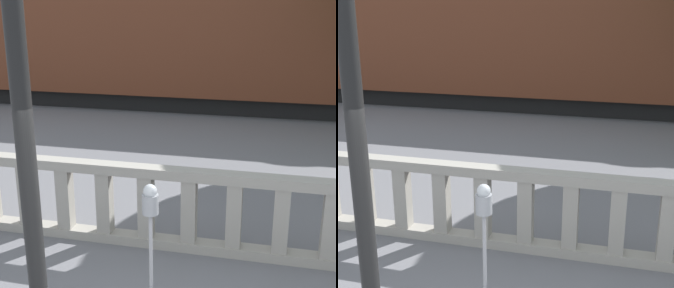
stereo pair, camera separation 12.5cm
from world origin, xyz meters
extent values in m
cube|color=#9E998E|center=(0.00, 3.32, 0.07)|extent=(12.41, 0.24, 0.14)
cube|color=#9E998E|center=(0.00, 3.32, 1.12)|extent=(12.41, 0.24, 0.14)
cube|color=#9E998E|center=(-2.76, 3.32, 0.59)|extent=(0.20, 0.20, 0.91)
cube|color=#9E998E|center=(-2.15, 3.32, 0.59)|extent=(0.20, 0.20, 0.91)
cube|color=#9E998E|center=(-1.54, 3.32, 0.59)|extent=(0.20, 0.20, 0.91)
cube|color=#9E998E|center=(-0.92, 3.32, 0.59)|extent=(0.20, 0.20, 0.91)
cube|color=#9E998E|center=(-0.31, 3.32, 0.59)|extent=(0.20, 0.20, 0.91)
cube|color=#9E998E|center=(0.31, 3.32, 0.59)|extent=(0.20, 0.20, 0.91)
cube|color=#9E998E|center=(0.92, 3.32, 0.59)|extent=(0.20, 0.20, 0.91)
cube|color=#9E998E|center=(1.54, 3.32, 0.59)|extent=(0.20, 0.20, 0.91)
cylinder|color=black|center=(-1.26, 0.91, 3.03)|extent=(0.17, 0.17, 5.66)
cylinder|color=#99999E|center=(-0.43, 1.81, 0.62)|extent=(0.04, 0.04, 1.23)
cylinder|color=gray|center=(-0.43, 1.81, 1.34)|extent=(0.17, 0.17, 0.21)
sphere|color=#B2B7BC|center=(-0.43, 1.81, 1.48)|extent=(0.15, 0.15, 0.15)
cube|color=black|center=(0.48, 12.74, 0.28)|extent=(25.68, 2.34, 0.55)
cube|color=brown|center=(0.48, 12.74, 2.22)|extent=(26.20, 2.92, 3.34)
camera|label=1|loc=(0.78, -2.45, 3.33)|focal=50.00mm
camera|label=2|loc=(0.90, -2.42, 3.33)|focal=50.00mm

